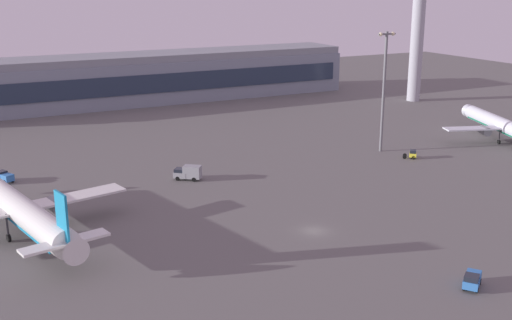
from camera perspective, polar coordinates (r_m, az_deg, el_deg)
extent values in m
plane|color=#605E5B|center=(106.97, 5.20, -6.34)|extent=(416.00, 416.00, 0.00)
cube|color=gray|center=(221.60, -11.18, 6.85)|extent=(155.39, 22.00, 14.00)
cube|color=#263347|center=(210.86, -10.33, 6.65)|extent=(149.18, 0.40, 6.16)
cube|color=gray|center=(220.52, -11.29, 8.96)|extent=(155.39, 19.80, 2.40)
cylinder|color=#A8A8B2|center=(226.45, 14.20, 10.13)|extent=(4.40, 4.40, 39.62)
cylinder|color=silver|center=(111.33, -20.72, -3.86)|extent=(12.75, 41.17, 4.35)
cone|color=silver|center=(91.71, -16.18, -7.63)|extent=(4.49, 3.94, 3.91)
cube|color=silver|center=(110.37, -20.51, -4.14)|extent=(36.75, 12.03, 0.40)
cube|color=silver|center=(93.50, -16.72, -7.06)|extent=(12.87, 5.28, 0.40)
cube|color=#1984B2|center=(92.54, -16.97, -5.00)|extent=(1.09, 3.65, 7.43)
cylinder|color=slate|center=(112.56, -17.45, -3.90)|extent=(3.31, 4.55, 2.52)
cube|color=#1984B2|center=(111.71, -20.66, -4.44)|extent=(11.65, 37.86, 0.41)
cylinder|color=#333338|center=(108.73, -21.38, -5.53)|extent=(0.32, 0.32, 4.06)
cylinder|color=black|center=(109.45, -21.27, -6.52)|extent=(0.71, 1.33, 1.26)
cylinder|color=#333338|center=(110.16, -18.89, -5.01)|extent=(0.32, 0.32, 4.06)
cylinder|color=black|center=(110.87, -18.80, -5.99)|extent=(0.71, 1.33, 1.26)
cylinder|color=silver|center=(176.12, 21.28, 2.87)|extent=(15.62, 35.44, 3.82)
cone|color=silver|center=(192.85, 18.57, 4.17)|extent=(4.23, 3.48, 3.63)
cube|color=silver|center=(175.30, 21.43, 2.73)|extent=(31.71, 14.47, 0.35)
cylinder|color=slate|center=(172.84, 19.80, 2.48)|extent=(3.29, 4.15, 2.21)
cube|color=#146B4C|center=(176.33, 21.25, 2.54)|extent=(14.29, 32.58, 0.36)
cylinder|color=#333338|center=(186.45, 19.55, 3.14)|extent=(0.28, 0.28, 3.57)
cylinder|color=black|center=(186.82, 19.50, 2.61)|extent=(0.75, 1.18, 1.11)
cylinder|color=#333338|center=(173.29, 20.97, 2.10)|extent=(0.28, 0.28, 3.57)
cylinder|color=black|center=(173.69, 20.92, 1.53)|extent=(0.75, 1.18, 1.11)
cube|color=#3372BF|center=(142.05, -21.82, -1.40)|extent=(2.74, 2.78, 1.10)
cube|color=#1E232D|center=(141.81, -21.86, -1.05)|extent=(2.48, 2.49, 0.70)
cube|color=#3372BF|center=(140.47, -21.40, -1.47)|extent=(2.81, 3.01, 1.40)
cylinder|color=black|center=(142.88, -21.58, -1.51)|extent=(0.68, 0.94, 0.90)
cylinder|color=black|center=(139.82, -21.55, -1.87)|extent=(0.68, 0.94, 0.90)
cylinder|color=black|center=(140.70, -20.97, -1.70)|extent=(0.68, 0.94, 0.90)
cube|color=yellow|center=(153.31, 13.87, 0.46)|extent=(2.39, 2.41, 0.90)
cube|color=#1E232D|center=(153.11, 13.88, 0.75)|extent=(2.15, 2.17, 0.70)
cylinder|color=black|center=(154.15, 13.94, 0.36)|extent=(0.87, 0.82, 0.90)
cylinder|color=black|center=(152.70, 13.93, 0.22)|extent=(0.87, 0.82, 0.90)
cylinder|color=black|center=(154.16, 13.18, 0.41)|extent=(0.87, 0.82, 0.90)
cylinder|color=black|center=(152.71, 13.17, 0.27)|extent=(0.87, 0.82, 0.90)
cube|color=#3372BF|center=(91.46, 18.70, -10.46)|extent=(2.88, 2.86, 1.10)
cube|color=#1E232D|center=(91.08, 18.75, -9.95)|extent=(2.58, 2.58, 0.70)
cube|color=#3372BF|center=(93.10, 18.88, -9.89)|extent=(3.07, 2.97, 1.40)
cylinder|color=black|center=(91.36, 19.18, -10.92)|extent=(0.90, 0.78, 0.90)
cylinder|color=black|center=(91.51, 18.11, -10.77)|extent=(0.90, 0.78, 0.90)
cylinder|color=black|center=(93.78, 19.40, -10.23)|extent=(0.90, 0.78, 0.90)
cylinder|color=black|center=(93.93, 18.36, -10.08)|extent=(0.90, 0.78, 0.90)
cube|color=gray|center=(134.17, -6.73, -1.29)|extent=(3.65, 3.59, 1.20)
cube|color=#1E232D|center=(133.90, -6.75, -0.90)|extent=(3.27, 3.24, 0.70)
cube|color=gray|center=(133.23, -5.73, -1.07)|extent=(4.25, 4.05, 2.60)
cylinder|color=black|center=(133.51, -7.02, -1.66)|extent=(0.89, 0.80, 0.90)
cylinder|color=black|center=(135.41, -6.74, -1.40)|extent=(0.89, 0.80, 0.90)
cylinder|color=black|center=(132.46, -5.58, -1.75)|extent=(0.89, 0.80, 0.90)
cylinder|color=black|center=(134.38, -5.32, -1.49)|extent=(0.89, 0.80, 0.90)
cylinder|color=slate|center=(155.49, 11.35, 5.92)|extent=(0.70, 0.70, 28.80)
cube|color=slate|center=(153.81, 11.63, 10.99)|extent=(4.80, 0.40, 0.40)
sphere|color=#F9EAB2|center=(152.70, 11.09, 10.99)|extent=(0.90, 0.90, 0.90)
sphere|color=#F9EAB2|center=(154.94, 12.17, 10.99)|extent=(0.90, 0.90, 0.90)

